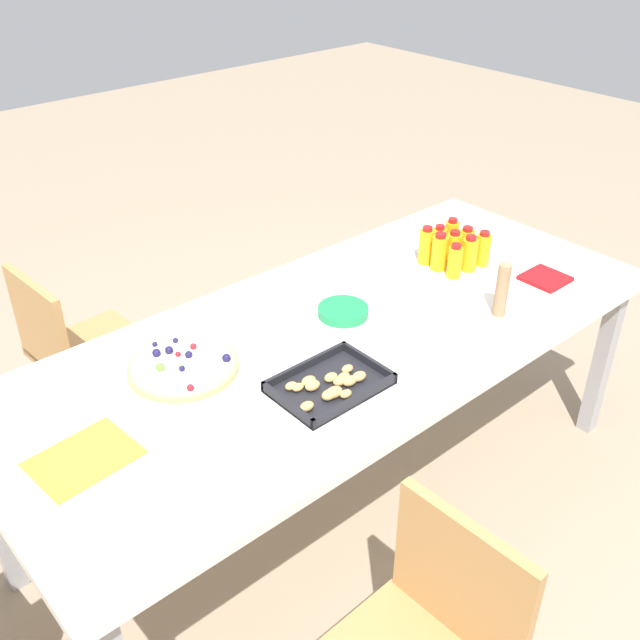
# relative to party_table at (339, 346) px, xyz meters

# --- Properties ---
(ground_plane) EXTENTS (12.00, 12.00, 0.00)m
(ground_plane) POSITION_rel_party_table_xyz_m (0.00, 0.00, -0.70)
(ground_plane) COLOR gray
(party_table) EXTENTS (2.32, 0.98, 0.75)m
(party_table) POSITION_rel_party_table_xyz_m (0.00, 0.00, 0.00)
(party_table) COLOR silver
(party_table) RESTS_ON ground_plane
(chair_near_right) EXTENTS (0.42, 0.42, 0.83)m
(chair_near_right) POSITION_rel_party_table_xyz_m (0.56, -0.87, -0.19)
(chair_near_right) COLOR #B7844C
(chair_near_right) RESTS_ON ground_plane
(juice_bottle_0) EXTENTS (0.05, 0.05, 0.14)m
(juice_bottle_0) POSITION_rel_party_table_xyz_m (-0.73, -0.14, 0.13)
(juice_bottle_0) COLOR #F9AD14
(juice_bottle_0) RESTS_ON party_table
(juice_bottle_1) EXTENTS (0.05, 0.05, 0.13)m
(juice_bottle_1) POSITION_rel_party_table_xyz_m (-0.66, -0.15, 0.12)
(juice_bottle_1) COLOR #FAAD14
(juice_bottle_1) RESTS_ON party_table
(juice_bottle_2) EXTENTS (0.06, 0.06, 0.15)m
(juice_bottle_2) POSITION_rel_party_table_xyz_m (-0.58, -0.15, 0.13)
(juice_bottle_2) COLOR #FAAB14
(juice_bottle_2) RESTS_ON party_table
(juice_bottle_3) EXTENTS (0.06, 0.06, 0.13)m
(juice_bottle_3) POSITION_rel_party_table_xyz_m (-0.73, -0.07, 0.12)
(juice_bottle_3) COLOR #F9AC14
(juice_bottle_3) RESTS_ON party_table
(juice_bottle_4) EXTENTS (0.06, 0.06, 0.14)m
(juice_bottle_4) POSITION_rel_party_table_xyz_m (-0.65, -0.07, 0.12)
(juice_bottle_4) COLOR #F9AB14
(juice_bottle_4) RESTS_ON party_table
(juice_bottle_5) EXTENTS (0.06, 0.06, 0.15)m
(juice_bottle_5) POSITION_rel_party_table_xyz_m (-0.58, -0.08, 0.13)
(juice_bottle_5) COLOR #F9AB14
(juice_bottle_5) RESTS_ON party_table
(juice_bottle_6) EXTENTS (0.06, 0.06, 0.14)m
(juice_bottle_6) POSITION_rel_party_table_xyz_m (-0.74, 0.01, 0.12)
(juice_bottle_6) COLOR #FAAE14
(juice_bottle_6) RESTS_ON party_table
(juice_bottle_7) EXTENTS (0.06, 0.06, 0.14)m
(juice_bottle_7) POSITION_rel_party_table_xyz_m (-0.66, 0.00, 0.12)
(juice_bottle_7) COLOR #FAAE14
(juice_bottle_7) RESTS_ON party_table
(juice_bottle_8) EXTENTS (0.05, 0.05, 0.13)m
(juice_bottle_8) POSITION_rel_party_table_xyz_m (-0.58, -0.00, 0.12)
(juice_bottle_8) COLOR #F9AE14
(juice_bottle_8) RESTS_ON party_table
(fruit_pizza) EXTENTS (0.34, 0.34, 0.05)m
(fruit_pizza) POSITION_rel_party_table_xyz_m (0.50, -0.16, 0.07)
(fruit_pizza) COLOR tan
(fruit_pizza) RESTS_ON party_table
(snack_tray) EXTENTS (0.33, 0.23, 0.04)m
(snack_tray) POSITION_rel_party_table_xyz_m (0.23, 0.21, 0.07)
(snack_tray) COLOR black
(snack_tray) RESTS_ON party_table
(plate_stack) EXTENTS (0.17, 0.17, 0.03)m
(plate_stack) POSITION_rel_party_table_xyz_m (-0.08, -0.07, 0.07)
(plate_stack) COLOR #1E8C4C
(plate_stack) RESTS_ON party_table
(napkin_stack) EXTENTS (0.15, 0.15, 0.02)m
(napkin_stack) POSITION_rel_party_table_xyz_m (-0.81, 0.24, 0.07)
(napkin_stack) COLOR red
(napkin_stack) RESTS_ON party_table
(cardboard_tube) EXTENTS (0.04, 0.04, 0.19)m
(cardboard_tube) POSITION_rel_party_table_xyz_m (-0.48, 0.28, 0.15)
(cardboard_tube) COLOR #9E7A56
(cardboard_tube) RESTS_ON party_table
(paper_folder) EXTENTS (0.28, 0.22, 0.01)m
(paper_folder) POSITION_rel_party_table_xyz_m (0.91, 0.02, 0.06)
(paper_folder) COLOR yellow
(paper_folder) RESTS_ON party_table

